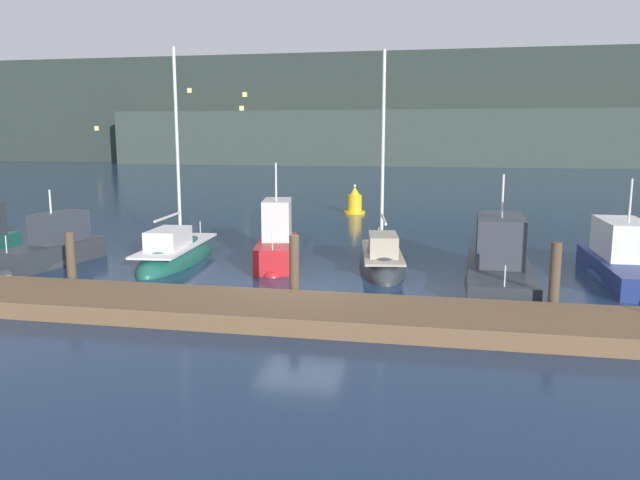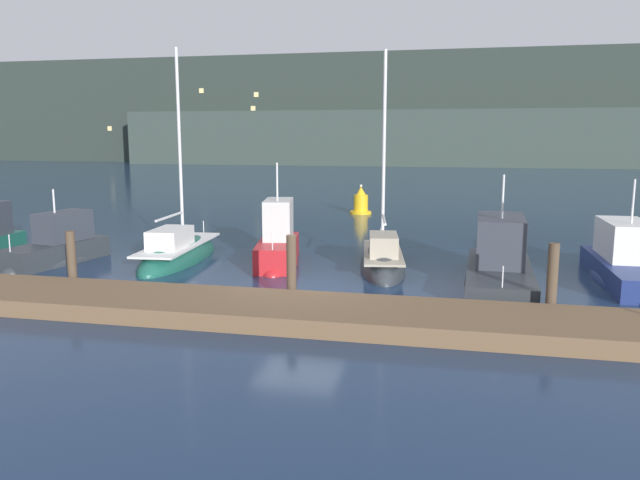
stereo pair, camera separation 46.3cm
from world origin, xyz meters
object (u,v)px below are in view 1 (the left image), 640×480
motorboat_berth_2 (54,255)px  motorboat_berth_7 (625,271)px  sailboat_berth_5 (382,265)px  motorboat_berth_6 (499,271)px  channel_buoy (355,203)px  sailboat_berth_3 (176,258)px  motorboat_berth_4 (277,251)px

motorboat_berth_2 → motorboat_berth_7: (20.08, 1.30, -0.03)m
motorboat_berth_2 → motorboat_berth_7: 20.12m
sailboat_berth_5 → motorboat_berth_6: (3.95, -1.47, 0.28)m
channel_buoy → motorboat_berth_6: bearing=-67.2°
motorboat_berth_6 → channel_buoy: motorboat_berth_6 is taller
sailboat_berth_3 → channel_buoy: size_ratio=4.93×
sailboat_berth_5 → motorboat_berth_2: bearing=-172.3°
motorboat_berth_2 → motorboat_berth_7: motorboat_berth_7 is taller
motorboat_berth_7 → channel_buoy: (-11.24, 15.82, 0.34)m
motorboat_berth_7 → motorboat_berth_2: bearing=-176.3°
sailboat_berth_3 → sailboat_berth_5: size_ratio=1.03×
motorboat_berth_4 → motorboat_berth_7: bearing=-1.7°
motorboat_berth_6 → sailboat_berth_5: bearing=159.5°
motorboat_berth_4 → sailboat_berth_5: (3.91, -0.03, -0.37)m
motorboat_berth_4 → motorboat_berth_6: size_ratio=0.69×
motorboat_berth_2 → motorboat_berth_7: bearing=3.7°
motorboat_berth_4 → motorboat_berth_2: bearing=-168.4°
sailboat_berth_5 → sailboat_berth_3: bearing=-178.6°
sailboat_berth_3 → motorboat_berth_4: bearing=3.2°
motorboat_berth_6 → motorboat_berth_7: size_ratio=1.06×
motorboat_berth_6 → channel_buoy: bearing=112.8°
motorboat_berth_2 → motorboat_berth_6: bearing=0.6°
sailboat_berth_5 → motorboat_berth_7: 8.06m
sailboat_berth_5 → motorboat_berth_7: (8.05, -0.32, 0.19)m
motorboat_berth_2 → channel_buoy: (8.84, 17.13, 0.32)m
sailboat_berth_3 → channel_buoy: (4.64, 15.68, 0.53)m
sailboat_berth_3 → motorboat_berth_4: 3.94m
sailboat_berth_5 → motorboat_berth_7: bearing=-2.3°
sailboat_berth_3 → sailboat_berth_5: 7.83m
motorboat_berth_6 → sailboat_berth_3: bearing=173.8°
channel_buoy → sailboat_berth_5: bearing=-78.4°
sailboat_berth_3 → motorboat_berth_7: size_ratio=1.34×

